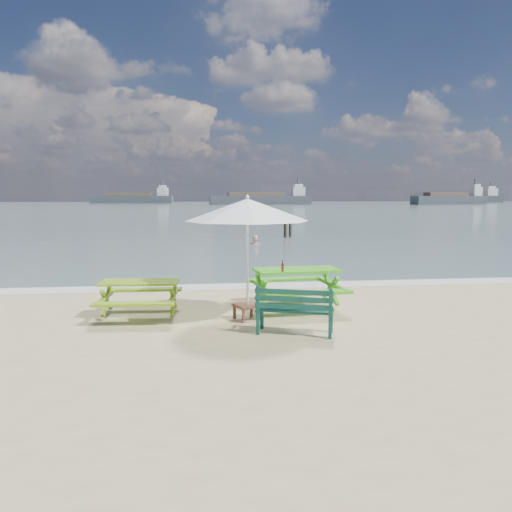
{
  "coord_description": "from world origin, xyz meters",
  "views": [
    {
      "loc": [
        -0.88,
        -8.24,
        2.39
      ],
      "look_at": [
        0.49,
        3.0,
        1.0
      ],
      "focal_mm": 35.0,
      "sensor_mm": 36.0,
      "label": 1
    }
  ],
  "objects": [
    {
      "name": "patio_umbrella",
      "position": [
        0.09,
        1.11,
        2.11
      ],
      "size": [
        3.07,
        3.07,
        2.32
      ],
      "color": "silver",
      "rests_on": "ground"
    },
    {
      "name": "beer_bottle",
      "position": [
        0.87,
        1.69,
        0.92
      ],
      "size": [
        0.06,
        0.06,
        0.23
      ],
      "color": "#8E4214",
      "rests_on": "picnic_table_right"
    },
    {
      "name": "sea",
      "position": [
        0.0,
        85.0,
        0.0
      ],
      "size": [
        300.0,
        300.0,
        0.0
      ],
      "primitive_type": "plane",
      "color": "slate",
      "rests_on": "ground"
    },
    {
      "name": "park_bench",
      "position": [
        0.8,
        0.05,
        0.25
      ],
      "size": [
        1.39,
        0.84,
        0.82
      ],
      "color": "#0F4034",
      "rests_on": "ground"
    },
    {
      "name": "mooring_pilings",
      "position": [
        4.31,
        19.69,
        0.4
      ],
      "size": [
        0.57,
        0.77,
        1.28
      ],
      "color": "black",
      "rests_on": "ground"
    },
    {
      "name": "side_table",
      "position": [
        0.09,
        1.11,
        0.16
      ],
      "size": [
        0.61,
        0.61,
        0.31
      ],
      "color": "brown",
      "rests_on": "ground"
    },
    {
      "name": "picnic_table_left",
      "position": [
        -1.99,
        1.59,
        0.34
      ],
      "size": [
        1.6,
        1.76,
        0.72
      ],
      "color": "#73A018",
      "rests_on": "ground"
    },
    {
      "name": "cargo_ships",
      "position": [
        52.66,
        121.74,
        1.18
      ],
      "size": [
        163.59,
        34.09,
        4.4
      ],
      "color": "#3A3F45",
      "rests_on": "ground"
    },
    {
      "name": "swimmer",
      "position": [
        2.01,
        15.81,
        -0.46
      ],
      "size": [
        0.77,
        0.66,
        1.79
      ],
      "color": "tan",
      "rests_on": "ground"
    },
    {
      "name": "picnic_table_right",
      "position": [
        1.23,
        1.99,
        0.4
      ],
      "size": [
        1.93,
        2.11,
        0.84
      ],
      "color": "green",
      "rests_on": "ground"
    },
    {
      "name": "foam_strip",
      "position": [
        0.0,
        4.6,
        0.01
      ],
      "size": [
        22.0,
        0.9,
        0.01
      ],
      "primitive_type": "cube",
      "color": "silver",
      "rests_on": "ground"
    }
  ]
}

